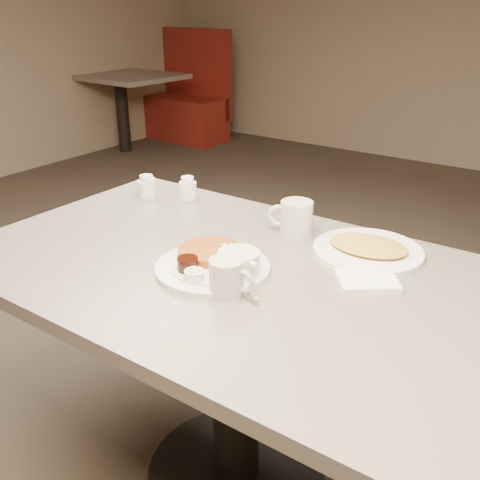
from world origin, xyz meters
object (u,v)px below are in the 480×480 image
Objects in this scene: diner_table at (236,322)px; creamer_right at (188,189)px; main_plate at (217,263)px; hash_plate at (368,249)px; creamer_left at (147,187)px; coffee_mug_near at (228,277)px; coffee_mug_far at (295,217)px; booth_back_left at (174,100)px.

creamer_right is (-0.45, 0.34, 0.21)m from diner_table.
diner_table is 0.20m from main_plate.
main_plate is 4.83× the size of creamer_right.
hash_plate is (0.70, -0.06, -0.02)m from creamer_right.
creamer_left is (-0.55, 0.32, 0.01)m from main_plate.
hash_plate is (0.28, 0.32, -0.01)m from main_plate.
coffee_mug_far reaches higher than coffee_mug_near.
hash_plate is (0.24, -0.01, -0.04)m from coffee_mug_far.
coffee_mug_far is at bearing 83.07° from main_plate.
diner_table is at bearing 117.98° from coffee_mug_near.
main_plate is 0.57m from creamer_right.
hash_plate is at bearing -41.81° from booth_back_left.
coffee_mug_far reaches higher than hash_plate.
creamer_left is at bearing -151.70° from creamer_right.
coffee_mug_far is at bearing -43.74° from booth_back_left.
coffee_mug_near is 0.76m from creamer_left.
creamer_right is 0.06× the size of booth_back_left.
creamer_right is 4.15m from booth_back_left.
booth_back_left is (-3.23, 3.39, -0.17)m from diner_table.
creamer_right is (-0.46, 0.05, -0.01)m from coffee_mug_far.
coffee_mug_far reaches higher than creamer_left.
coffee_mug_near reaches higher than creamer_left.
creamer_left is at bearing 154.96° from diner_table.
main_plate is 4.72m from booth_back_left.
booth_back_left reaches higher than creamer_right.
creamer_right is at bearing 142.83° from diner_table.
booth_back_left reaches higher than coffee_mug_near.
creamer_right is (-0.52, 0.47, -0.01)m from coffee_mug_near.
diner_table is 4.69m from booth_back_left.
creamer_left and creamer_right have the same top height.
main_plate is 0.64m from creamer_left.
creamer_right is at bearing 28.30° from creamer_left.
booth_back_left is (-3.25, 3.11, -0.39)m from coffee_mug_far.
hash_plate is (0.18, 0.41, -0.03)m from coffee_mug_near.
coffee_mug_far reaches higher than main_plate.
creamer_right is (-0.42, 0.39, 0.01)m from main_plate.
hash_plate is at bearing 49.12° from main_plate.
diner_table is at bearing -92.68° from coffee_mug_far.
coffee_mug_far is (-0.06, 0.42, 0.00)m from coffee_mug_near.
hash_plate is (0.83, 0.01, -0.02)m from creamer_left.
creamer_left reaches higher than diner_table.
booth_back_left reaches higher than creamer_left.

